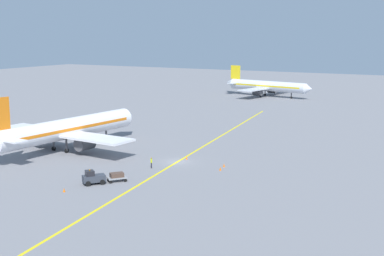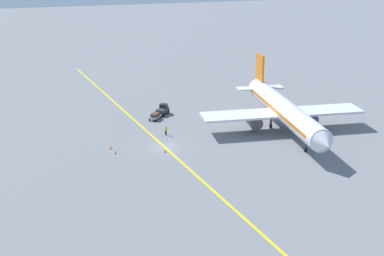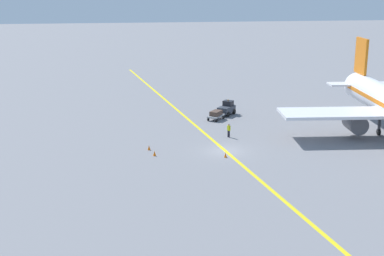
{
  "view_description": "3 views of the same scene",
  "coord_description": "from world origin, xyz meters",
  "views": [
    {
      "loc": [
        41.85,
        -71.56,
        20.25
      ],
      "look_at": [
        0.46,
        3.96,
        4.9
      ],
      "focal_mm": 50.0,
      "sensor_mm": 36.0,
      "label": 1
    },
    {
      "loc": [
        17.93,
        76.88,
        30.91
      ],
      "look_at": [
        -4.34,
        0.59,
        3.0
      ],
      "focal_mm": 50.0,
      "sensor_mm": 36.0,
      "label": 2
    },
    {
      "loc": [
        11.8,
        55.33,
        18.01
      ],
      "look_at": [
        3.71,
        -0.28,
        2.72
      ],
      "focal_mm": 50.0,
      "sensor_mm": 36.0,
      "label": 3
    }
  ],
  "objects": [
    {
      "name": "baggage_tug_dark",
      "position": [
        -3.6,
        -16.54,
        0.9
      ],
      "size": [
        3.03,
        3.29,
        2.11
      ],
      "color": "#333842",
      "rests_on": "ground"
    },
    {
      "name": "ground_crew_worker",
      "position": [
        -1.49,
        -5.32,
        0.91
      ],
      "size": [
        0.37,
        0.52,
        1.68
      ],
      "color": "#23232D",
      "rests_on": "ground"
    },
    {
      "name": "traffic_cone_mid_apron",
      "position": [
        0.45,
        2.2,
        0.28
      ],
      "size": [
        0.32,
        0.32,
        0.55
      ],
      "primitive_type": "cone",
      "color": "orange",
      "rests_on": "ground"
    },
    {
      "name": "apron_yellow_centreline",
      "position": [
        0.0,
        0.0,
        0.0
      ],
      "size": [
        17.66,
        118.81,
        0.01
      ],
      "primitive_type": "cube",
      "rotation": [
        0.0,
        0.0,
        0.14
      ],
      "color": "yellow",
      "rests_on": "ground"
    },
    {
      "name": "traffic_cone_far_edge",
      "position": [
        7.92,
        0.57,
        0.28
      ],
      "size": [
        0.32,
        0.32,
        0.55
      ],
      "primitive_type": "cone",
      "color": "orange",
      "rests_on": "ground"
    },
    {
      "name": "ground_plane",
      "position": [
        0.0,
        0.0,
        0.0
      ],
      "size": [
        400.0,
        400.0,
        0.0
      ],
      "primitive_type": "plane",
      "color": "slate"
    },
    {
      "name": "baggage_cart_trailing",
      "position": [
        -1.57,
        -13.93,
        0.76
      ],
      "size": [
        2.7,
        2.91,
        1.24
      ],
      "color": "gray",
      "rests_on": "ground"
    },
    {
      "name": "airplane_at_gate",
      "position": [
        -21.32,
        -1.92,
        3.71
      ],
      "size": [
        28.35,
        35.55,
        10.6
      ],
      "color": "white",
      "rests_on": "ground"
    },
    {
      "name": "traffic_cone_by_wingtip",
      "position": [
        -4.57,
        -21.24,
        0.28
      ],
      "size": [
        0.32,
        0.32,
        0.55
      ],
      "primitive_type": "cone",
      "color": "orange",
      "rests_on": "ground"
    },
    {
      "name": "traffic_cone_near_nose",
      "position": [
        8.36,
        -1.63,
        0.28
      ],
      "size": [
        0.32,
        0.32,
        0.55
      ],
      "primitive_type": "cone",
      "color": "orange",
      "rests_on": "ground"
    }
  ]
}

